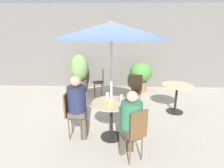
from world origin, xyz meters
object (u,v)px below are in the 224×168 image
beer_glass_1 (107,96)px  potted_plant_0 (80,71)px  cafe_table_near (111,111)px  beer_glass_0 (121,99)px  beer_glass_2 (109,103)px  umbrella (111,30)px  bistro_chair_2 (101,79)px  bistro_chair_3 (136,89)px  seated_person_1 (131,119)px  potted_plant_1 (141,74)px  bistro_chair_1 (136,131)px  bistro_chair_0 (71,111)px  cafe_table_far (177,92)px  seated_person_0 (78,102)px

beer_glass_1 → potted_plant_0: (-1.14, 2.74, -0.11)m
cafe_table_near → beer_glass_0: bearing=2.9°
cafe_table_near → beer_glass_2: bearing=-99.0°
beer_glass_0 → umbrella: bearing=-177.1°
cafe_table_near → bistro_chair_2: bearing=100.2°
beer_glass_0 → beer_glass_1: 0.32m
bistro_chair_2 → umbrella: size_ratio=0.42×
bistro_chair_3 → beer_glass_2: 1.79m
cafe_table_near → potted_plant_0: 3.17m
seated_person_1 → potted_plant_1: 3.46m
cafe_table_near → umbrella: bearing=-26.6°
bistro_chair_1 → bistro_chair_3: size_ratio=1.00×
seated_person_1 → potted_plant_0: size_ratio=0.90×
bistro_chair_3 → beer_glass_1: bearing=-97.1°
bistro_chair_2 → umbrella: bearing=6.4°
bistro_chair_2 → potted_plant_1: potted_plant_1 is taller
bistro_chair_0 → bistro_chair_3: (1.41, 1.47, 0.00)m
cafe_table_far → potted_plant_1: (-0.72, 1.64, 0.07)m
bistro_chair_0 → cafe_table_near: bearing=-90.0°
umbrella → cafe_table_far: bearing=36.4°
bistro_chair_0 → beer_glass_2: bistro_chair_0 is taller
umbrella → bistro_chair_1: bearing=-59.4°
bistro_chair_0 → bistro_chair_3: bearing=-44.4°
cafe_table_near → beer_glass_1: 0.32m
bistro_chair_2 → bistro_chair_1: bearing=11.3°
bistro_chair_0 → potted_plant_1: size_ratio=0.87×
cafe_table_near → seated_person_0: 0.68m
cafe_table_near → bistro_chair_3: (0.62, 1.46, -0.00)m
bistro_chair_2 → seated_person_1: seated_person_1 is taller
beer_glass_1 → potted_plant_1: potted_plant_1 is taller
bistro_chair_1 → seated_person_1: size_ratio=0.79×
bistro_chair_2 → seated_person_0: 2.41m
cafe_table_far → bistro_chair_3: 1.06m
seated_person_0 → bistro_chair_0: bearing=90.0°
seated_person_1 → umbrella: size_ratio=0.53×
cafe_table_far → umbrella: umbrella is taller
bistro_chair_1 → bistro_chair_2: bearing=-105.4°
bistro_chair_1 → seated_person_0: size_ratio=0.73×
bistro_chair_3 → beer_glass_1: (-0.70, -1.29, 0.26)m
bistro_chair_2 → potted_plant_1: 1.44m
seated_person_0 → potted_plant_0: potted_plant_0 is taller
cafe_table_near → beer_glass_1: bearing=115.9°
beer_glass_2 → bistro_chair_0: bearing=166.7°
cafe_table_near → bistro_chair_1: 0.79m
seated_person_0 → potted_plant_1: (1.58, 2.86, -0.11)m
cafe_table_far → bistro_chair_2: (-2.08, 1.18, -0.01)m
seated_person_0 → potted_plant_0: 2.98m
cafe_table_far → beer_glass_2: 2.20m
bistro_chair_1 → beer_glass_0: size_ratio=5.95×
umbrella → seated_person_1: bearing=-59.4°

